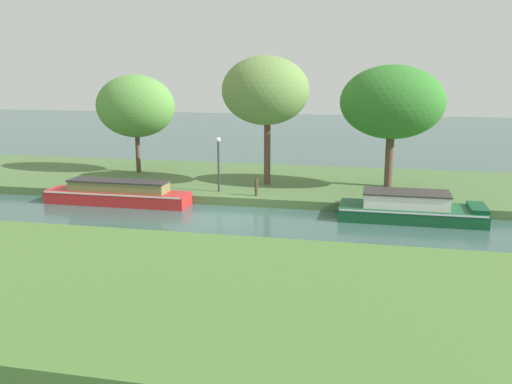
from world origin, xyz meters
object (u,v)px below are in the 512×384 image
(willow_tree_centre, at_px, (265,91))
(mooring_post_near, at_px, (107,184))
(mooring_post_far, at_px, (256,187))
(willow_tree_right, at_px, (392,102))
(forest_narrowboat, at_px, (411,208))
(red_barge, at_px, (118,194))
(willow_tree_left, at_px, (135,106))
(lamp_post, at_px, (218,157))

(willow_tree_centre, relative_size, mooring_post_near, 13.16)
(willow_tree_centre, relative_size, mooring_post_far, 8.03)
(willow_tree_centre, xyz_separation_m, mooring_post_near, (-7.64, -2.43, -4.60))
(willow_tree_right, relative_size, mooring_post_far, 7.47)
(forest_narrowboat, bearing_deg, red_barge, 180.00)
(mooring_post_near, bearing_deg, red_barge, -48.23)
(red_barge, height_order, willow_tree_right, willow_tree_right)
(mooring_post_near, bearing_deg, willow_tree_left, 95.40)
(willow_tree_centre, bearing_deg, forest_narrowboat, -28.45)
(red_barge, relative_size, willow_tree_centre, 1.06)
(willow_tree_centre, height_order, mooring_post_far, willow_tree_centre)
(red_barge, relative_size, mooring_post_near, 13.96)
(lamp_post, relative_size, mooring_post_far, 3.27)
(willow_tree_right, height_order, lamp_post, willow_tree_right)
(lamp_post, height_order, mooring_post_near, lamp_post)
(forest_narrowboat, height_order, mooring_post_near, forest_narrowboat)
(lamp_post, height_order, mooring_post_far, lamp_post)
(willow_tree_right, xyz_separation_m, lamp_post, (-8.16, -2.52, -2.60))
(willow_tree_left, distance_m, willow_tree_right, 14.40)
(willow_tree_left, bearing_deg, forest_narrowboat, -22.08)
(red_barge, relative_size, lamp_post, 2.60)
(willow_tree_left, relative_size, mooring_post_far, 6.86)
(willow_tree_centre, xyz_separation_m, willow_tree_right, (6.21, 0.67, -0.54))
(forest_narrowboat, xyz_separation_m, lamp_post, (-9.07, 2.01, 1.61))
(red_barge, bearing_deg, forest_narrowboat, -0.00)
(red_barge, xyz_separation_m, lamp_post, (4.42, 2.01, 1.61))
(mooring_post_far, bearing_deg, willow_tree_right, 26.81)
(willow_tree_left, distance_m, lamp_post, 7.72)
(lamp_post, bearing_deg, red_barge, -155.55)
(forest_narrowboat, xyz_separation_m, willow_tree_centre, (-7.13, 3.86, 4.75))
(willow_tree_right, bearing_deg, willow_tree_centre, -173.88)
(lamp_post, bearing_deg, willow_tree_right, 17.15)
(willow_tree_centre, height_order, willow_tree_right, willow_tree_centre)
(forest_narrowboat, relative_size, mooring_post_far, 7.33)
(willow_tree_right, bearing_deg, mooring_post_near, -167.39)
(forest_narrowboat, bearing_deg, lamp_post, 167.50)
(willow_tree_right, height_order, mooring_post_far, willow_tree_right)
(willow_tree_right, bearing_deg, red_barge, -160.20)
(forest_narrowboat, relative_size, mooring_post_near, 12.02)
(forest_narrowboat, xyz_separation_m, mooring_post_far, (-7.05, 1.43, 0.31))
(willow_tree_left, xyz_separation_m, lamp_post, (6.15, -4.16, -2.13))
(willow_tree_right, bearing_deg, willow_tree_left, 173.43)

